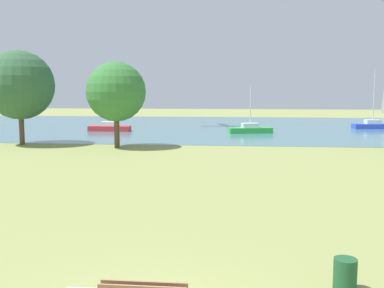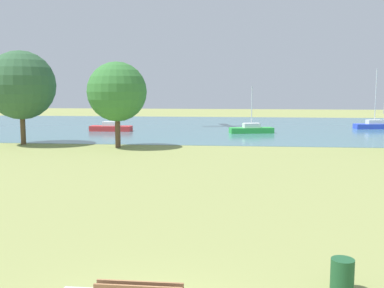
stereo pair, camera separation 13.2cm
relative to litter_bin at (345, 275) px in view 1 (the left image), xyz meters
name	(u,v)px [view 1 (the left image)]	position (x,y,z in m)	size (l,w,h in m)	color
ground_plane	(210,160)	(-4.49, 19.73, -0.40)	(160.00, 160.00, 0.00)	#8C9351
litter_bin	(345,275)	(0.00, 0.00, 0.00)	(0.56, 0.56, 0.80)	#1E512D
water_surface	(223,127)	(-4.49, 47.73, -0.39)	(140.00, 40.00, 0.02)	slate
sailboat_red	(110,127)	(-17.36, 40.01, 0.04)	(4.81, 1.52, 5.31)	red
sailboat_blue	(373,125)	(13.93, 46.32, 0.07)	(4.96, 2.16, 7.32)	blue
sailboat_green	(250,129)	(-1.20, 39.32, 0.04)	(5.02, 2.56, 5.12)	green
tree_west_near	(20,85)	(-21.49, 26.94, 4.79)	(5.98, 5.98, 8.19)	brown
tree_east_far	(116,92)	(-12.63, 25.82, 4.24)	(4.93, 4.93, 7.12)	brown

